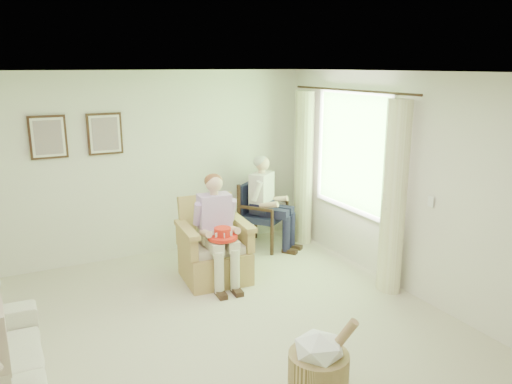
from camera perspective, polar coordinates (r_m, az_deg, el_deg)
floor at (r=5.12m, az=-4.28°, el=-17.05°), size 5.50×5.50×0.00m
back_wall at (r=7.13m, az=-13.11°, el=2.92°), size 5.00×0.04×2.60m
right_wall at (r=5.96m, az=18.19°, el=0.37°), size 0.04×5.50×2.60m
ceiling at (r=4.38m, az=-4.92°, el=13.45°), size 5.00×5.50×0.02m
window at (r=6.76m, az=10.99°, el=4.87°), size 0.13×2.50×1.63m
curtain_left at (r=6.04m, az=15.47°, el=-0.74°), size 0.34×0.34×2.30m
curtain_right at (r=7.55m, az=5.47°, el=2.68°), size 0.34×0.34×2.30m
framed_print_left at (r=6.84m, az=-22.67°, el=5.79°), size 0.45×0.05×0.55m
framed_print_right at (r=6.93m, az=-16.88°, el=6.38°), size 0.45×0.05×0.55m
wicker_armchair at (r=6.41m, az=-4.85°, el=-7.06°), size 0.82×0.81×1.04m
wood_armchair at (r=7.52m, az=0.55°, el=-2.20°), size 0.62×0.59×0.96m
person_wicker at (r=6.14m, az=-4.45°, el=-3.48°), size 0.40×0.62×1.35m
person_dark at (r=7.31m, az=1.13°, el=-0.48°), size 0.40×0.63×1.36m
red_hat at (r=5.98m, az=-3.83°, el=-4.92°), size 0.36×0.36×0.14m
hatbox at (r=4.34m, az=7.20°, el=-19.02°), size 0.64×0.64×0.74m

